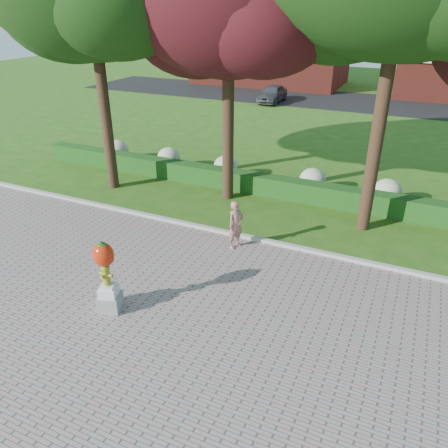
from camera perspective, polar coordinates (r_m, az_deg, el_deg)
name	(u,v)px	position (r m, az deg, el deg)	size (l,w,h in m)	color
ground	(206,285)	(12.57, -2.41, -7.97)	(100.00, 100.00, 0.00)	#2B5715
walkway	(120,384)	(10.03, -13.40, -19.67)	(40.00, 14.00, 0.04)	gray
curb	(245,237)	(14.86, 2.80, -1.70)	(40.00, 0.18, 0.15)	#ADADA5
lawn_hedge	(282,188)	(18.15, 7.60, 4.74)	(24.00, 0.70, 0.80)	#1C4E16
hydrangea_row	(303,178)	(18.86, 10.22, 5.90)	(20.10, 1.10, 0.99)	#B9C697
street	(362,102)	(38.13, 17.59, 14.92)	(50.00, 8.00, 0.02)	black
building_left	(271,45)	(45.75, 6.16, 22.21)	(14.00, 8.00, 7.00)	maroon
hydrant_sculpture	(106,275)	(11.40, -15.14, -6.40)	(0.69, 0.69, 2.02)	gray
woman	(236,225)	(13.97, 1.55, -0.10)	(0.58, 0.38, 1.60)	#AC6E62
parked_car	(272,94)	(36.57, 6.34, 16.57)	(1.57, 3.91, 1.33)	#44454C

